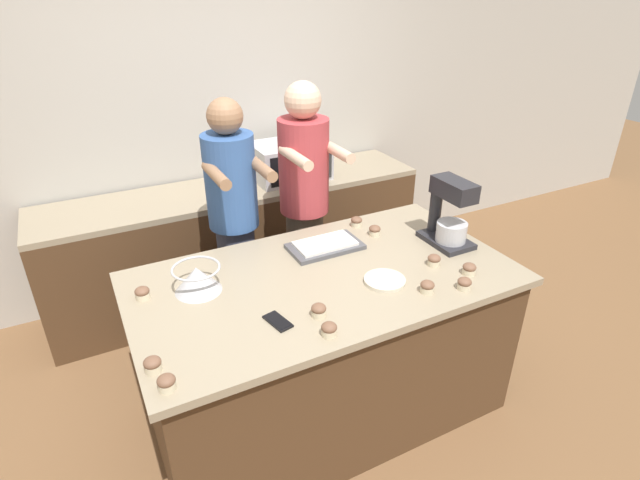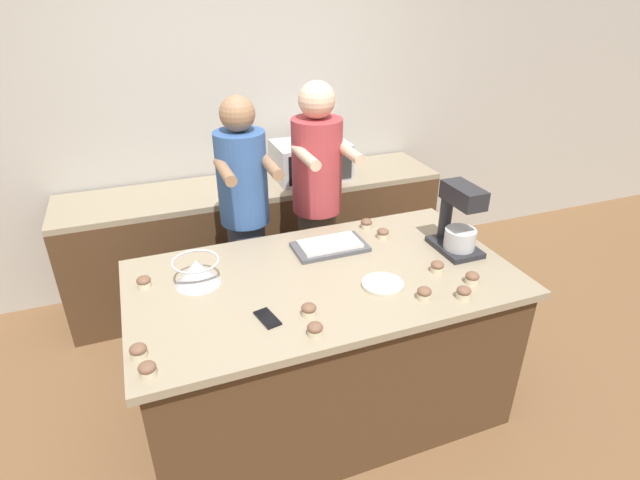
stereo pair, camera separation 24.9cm
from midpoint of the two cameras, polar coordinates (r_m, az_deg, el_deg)
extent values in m
plane|color=brown|center=(3.11, -1.94, -18.36)|extent=(16.00, 16.00, 0.00)
cube|color=#B2ADA3|center=(3.91, -13.71, 13.80)|extent=(10.00, 0.06, 2.70)
cube|color=#4C331E|center=(2.82, -2.08, -12.29)|extent=(1.87, 1.00, 0.86)
cube|color=gray|center=(2.55, -2.25, -4.55)|extent=(1.95, 1.07, 0.04)
cube|color=#4C331E|center=(3.91, -10.88, -0.44)|extent=(2.80, 0.60, 0.85)
cube|color=gray|center=(3.73, -11.48, 5.61)|extent=(2.80, 0.60, 0.04)
cylinder|color=#33384C|center=(3.29, -11.28, -5.56)|extent=(0.23, 0.23, 0.92)
cylinder|color=#335693|center=(2.96, -12.59, 6.50)|extent=(0.30, 0.30, 0.55)
sphere|color=#936B4C|center=(2.85, -13.38, 13.58)|extent=(0.20, 0.20, 0.20)
cylinder|color=#936B4C|center=(2.74, -14.39, 7.17)|extent=(0.06, 0.34, 0.06)
cylinder|color=#936B4C|center=(2.80, -9.36, 8.13)|extent=(0.06, 0.34, 0.06)
cylinder|color=brown|center=(3.42, -3.77, -3.66)|extent=(0.24, 0.24, 0.92)
cylinder|color=#A8383D|center=(3.10, -4.20, 8.34)|extent=(0.31, 0.31, 0.59)
sphere|color=#DBB293|center=(2.99, -4.47, 15.64)|extent=(0.22, 0.22, 0.22)
cylinder|color=#DBB293|center=(2.86, -5.36, 9.34)|extent=(0.06, 0.34, 0.06)
cylinder|color=#DBB293|center=(2.96, -0.56, 10.12)|extent=(0.06, 0.34, 0.06)
cube|color=#232328|center=(2.91, 11.80, -0.06)|extent=(0.20, 0.30, 0.03)
cylinder|color=#232328|center=(2.93, 10.68, 3.32)|extent=(0.07, 0.07, 0.25)
cube|color=#232328|center=(2.77, 12.61, 5.65)|extent=(0.13, 0.26, 0.10)
cylinder|color=#BCBCC1|center=(2.85, 12.39, 0.87)|extent=(0.17, 0.17, 0.11)
cone|color=#BCBCC1|center=(2.49, -16.67, -4.40)|extent=(0.23, 0.23, 0.13)
torus|color=#BCBCC1|center=(2.46, -16.86, -3.20)|extent=(0.23, 0.23, 0.01)
cube|color=#4C4C51|center=(2.78, -1.98, -0.82)|extent=(0.41, 0.23, 0.02)
cube|color=white|center=(2.78, -1.99, -0.46)|extent=(0.33, 0.18, 0.02)
cube|color=#B7B7BC|center=(3.80, -5.39, 9.00)|extent=(0.55, 0.39, 0.27)
cube|color=black|center=(3.61, -4.90, 8.00)|extent=(0.37, 0.01, 0.22)
cube|color=#2D2D2D|center=(3.71, -1.37, 8.62)|extent=(0.11, 0.01, 0.22)
cube|color=black|center=(2.24, -8.09, -9.31)|extent=(0.10, 0.16, 0.01)
cube|color=black|center=(2.23, -8.09, -9.19)|extent=(0.09, 0.14, 0.00)
cylinder|color=beige|center=(2.49, 4.57, -4.71)|extent=(0.21, 0.21, 0.02)
cylinder|color=beige|center=(2.12, -21.86, -13.50)|extent=(0.07, 0.07, 0.03)
ellipsoid|color=brown|center=(2.10, -21.99, -12.97)|extent=(0.07, 0.07, 0.04)
cylinder|color=beige|center=(2.25, -3.36, -8.43)|extent=(0.07, 0.07, 0.03)
ellipsoid|color=brown|center=(2.24, -3.38, -7.91)|extent=(0.07, 0.07, 0.04)
cylinder|color=beige|center=(2.55, -22.29, -5.99)|extent=(0.07, 0.07, 0.03)
ellipsoid|color=brown|center=(2.53, -22.39, -5.51)|extent=(0.07, 0.07, 0.04)
cylinder|color=beige|center=(3.04, 1.85, 1.81)|extent=(0.07, 0.07, 0.03)
ellipsoid|color=brown|center=(3.03, 1.86, 2.24)|extent=(0.07, 0.07, 0.04)
cylinder|color=beige|center=(2.94, 3.85, 0.78)|extent=(0.07, 0.07, 0.03)
ellipsoid|color=brown|center=(2.92, 3.87, 1.22)|extent=(0.07, 0.07, 0.04)
cylinder|color=beige|center=(2.62, 14.07, -3.58)|extent=(0.07, 0.07, 0.03)
ellipsoid|color=brown|center=(2.61, 14.14, -3.11)|extent=(0.07, 0.07, 0.04)
cylinder|color=beige|center=(2.14, -2.34, -10.59)|extent=(0.07, 0.07, 0.03)
ellipsoid|color=brown|center=(2.12, -2.36, -10.06)|extent=(0.07, 0.07, 0.04)
cylinder|color=beige|center=(2.02, -20.63, -15.45)|extent=(0.07, 0.07, 0.03)
ellipsoid|color=brown|center=(2.01, -20.75, -14.91)|extent=(0.07, 0.07, 0.04)
cylinder|color=beige|center=(2.67, 10.29, -2.62)|extent=(0.07, 0.07, 0.03)
ellipsoid|color=brown|center=(2.65, 10.33, -2.15)|extent=(0.07, 0.07, 0.04)
cylinder|color=beige|center=(2.50, 13.41, -5.24)|extent=(0.07, 0.07, 0.03)
ellipsoid|color=brown|center=(2.48, 13.48, -4.75)|extent=(0.07, 0.07, 0.04)
cylinder|color=beige|center=(2.44, 9.28, -5.67)|extent=(0.07, 0.07, 0.03)
ellipsoid|color=brown|center=(2.42, 9.33, -5.17)|extent=(0.07, 0.07, 0.04)
camera|label=1|loc=(0.12, -92.86, -1.50)|focal=28.00mm
camera|label=2|loc=(0.12, 87.14, 1.50)|focal=28.00mm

